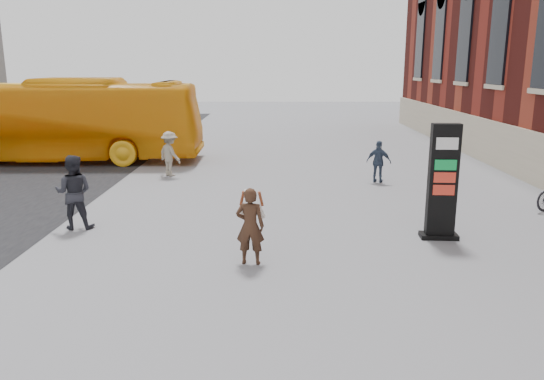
{
  "coord_description": "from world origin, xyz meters",
  "views": [
    {
      "loc": [
        0.56,
        -10.06,
        4.03
      ],
      "look_at": [
        0.47,
        1.32,
        1.34
      ],
      "focal_mm": 35.0,
      "sensor_mm": 36.0,
      "label": 1
    }
  ],
  "objects_px": {
    "bus": "(51,120)",
    "pedestrian_c": "(379,162)",
    "woman": "(250,225)",
    "pedestrian_b": "(170,154)",
    "pedestrian_a": "(74,192)",
    "info_pylon": "(443,182)"
  },
  "relations": [
    {
      "from": "bus",
      "to": "pedestrian_a",
      "type": "distance_m",
      "value": 10.6
    },
    {
      "from": "info_pylon",
      "to": "woman",
      "type": "distance_m",
      "value": 4.76
    },
    {
      "from": "info_pylon",
      "to": "bus",
      "type": "distance_m",
      "value": 16.92
    },
    {
      "from": "info_pylon",
      "to": "pedestrian_b",
      "type": "height_order",
      "value": "info_pylon"
    },
    {
      "from": "bus",
      "to": "pedestrian_b",
      "type": "relative_size",
      "value": 7.6
    },
    {
      "from": "woman",
      "to": "pedestrian_c",
      "type": "xyz_separation_m",
      "value": [
        4.12,
        7.86,
        -0.1
      ]
    },
    {
      "from": "woman",
      "to": "pedestrian_b",
      "type": "xyz_separation_m",
      "value": [
        -3.4,
        8.91,
        -0.0
      ]
    },
    {
      "from": "bus",
      "to": "pedestrian_b",
      "type": "height_order",
      "value": "bus"
    },
    {
      "from": "info_pylon",
      "to": "pedestrian_c",
      "type": "height_order",
      "value": "info_pylon"
    },
    {
      "from": "pedestrian_b",
      "to": "pedestrian_c",
      "type": "distance_m",
      "value": 7.59
    },
    {
      "from": "pedestrian_c",
      "to": "info_pylon",
      "type": "bearing_deg",
      "value": 115.31
    },
    {
      "from": "bus",
      "to": "pedestrian_c",
      "type": "xyz_separation_m",
      "value": [
        13.12,
        -4.13,
        -1.02
      ]
    },
    {
      "from": "pedestrian_c",
      "to": "pedestrian_a",
      "type": "bearing_deg",
      "value": 54.81
    },
    {
      "from": "woman",
      "to": "pedestrian_a",
      "type": "relative_size",
      "value": 0.87
    },
    {
      "from": "woman",
      "to": "pedestrian_b",
      "type": "distance_m",
      "value": 9.53
    },
    {
      "from": "pedestrian_b",
      "to": "pedestrian_c",
      "type": "bearing_deg",
      "value": -145.67
    },
    {
      "from": "pedestrian_b",
      "to": "info_pylon",
      "type": "bearing_deg",
      "value": 179.52
    },
    {
      "from": "info_pylon",
      "to": "bus",
      "type": "bearing_deg",
      "value": 145.74
    },
    {
      "from": "info_pylon",
      "to": "pedestrian_c",
      "type": "relative_size",
      "value": 1.86
    },
    {
      "from": "woman",
      "to": "pedestrian_c",
      "type": "height_order",
      "value": "woman"
    },
    {
      "from": "bus",
      "to": "woman",
      "type": "bearing_deg",
      "value": -144.35
    },
    {
      "from": "woman",
      "to": "pedestrian_a",
      "type": "xyz_separation_m",
      "value": [
        -4.52,
        2.41,
        0.11
      ]
    }
  ]
}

